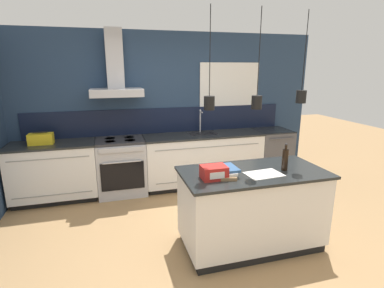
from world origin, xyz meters
name	(u,v)px	position (x,y,z in m)	size (l,w,h in m)	color
ground_plane	(193,240)	(0.00, 0.00, 0.00)	(16.00, 16.00, 0.00)	#A87F51
wall_back	(159,107)	(-0.04, 2.00, 1.36)	(5.60, 2.35, 2.60)	navy
counter_run_left	(55,172)	(-1.74, 1.69, 0.46)	(1.27, 0.64, 0.91)	black
counter_run_sink	(203,159)	(0.66, 1.69, 0.46)	(2.05, 0.64, 1.31)	black
oven_range	(122,166)	(-0.73, 1.69, 0.46)	(0.76, 0.66, 0.91)	#B5B5BA
dishwasher	(271,154)	(1.99, 1.69, 0.46)	(0.62, 0.65, 0.91)	#4C4C51
kitchen_island	(251,208)	(0.62, -0.25, 0.46)	(1.61, 0.82, 0.91)	black
bottle_on_island	(285,159)	(0.97, -0.31, 1.04)	(0.07, 0.07, 0.30)	black
book_stack	(225,171)	(0.27, -0.29, 0.96)	(0.25, 0.36, 0.09)	olive
red_supply_box	(214,172)	(0.12, -0.34, 0.98)	(0.26, 0.20, 0.14)	red
paper_pile	(264,174)	(0.68, -0.38, 0.91)	(0.40, 0.29, 0.01)	silver
yellow_toolbox	(41,139)	(-1.87, 1.69, 0.99)	(0.34, 0.18, 0.19)	gold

